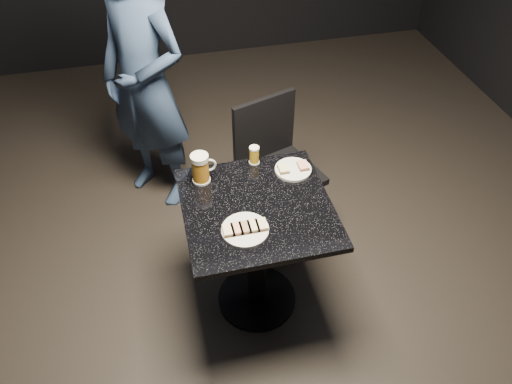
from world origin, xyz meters
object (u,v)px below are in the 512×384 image
table (257,240)px  beer_tumbler (254,155)px  patron (145,83)px  chair (274,161)px  plate_small (293,170)px  beer_mug (201,168)px  plate_large (245,230)px

table → beer_tumbler: bearing=79.1°
patron → chair: (0.68, -0.48, -0.35)m
patron → beer_tumbler: patron is taller
plate_small → beer_mug: bearing=175.8°
patron → beer_tumbler: (0.49, -0.75, -0.05)m
table → chair: bearing=67.1°
patron → table: bearing=-23.2°
patron → table: size_ratio=2.27×
patron → plate_large: bearing=-29.5°
beer_tumbler → chair: 0.45m
table → plate_small: bearing=40.8°
patron → beer_tumbler: 0.90m
plate_small → patron: (-0.67, 0.86, 0.09)m
beer_mug → chair: size_ratio=0.18×
patron → beer_mug: patron is taller
plate_small → chair: 0.46m
patron → table: 1.20m
plate_large → beer_mug: (-0.13, 0.38, 0.07)m
plate_small → chair: bearing=88.3°
plate_small → patron: patron is taller
plate_large → patron: bearing=105.7°
plate_small → table: bearing=-139.2°
plate_large → plate_small: 0.48m
plate_large → chair: (0.34, 0.74, -0.26)m
plate_small → plate_large: bearing=-133.0°
plate_small → table: size_ratio=0.25×
plate_large → table: plate_large is taller
table → plate_large: bearing=-121.6°
plate_large → beer_tumbler: (0.15, 0.46, 0.04)m
beer_mug → beer_tumbler: (0.28, 0.08, -0.03)m
patron → chair: patron is taller
beer_mug → plate_small: bearing=-4.2°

